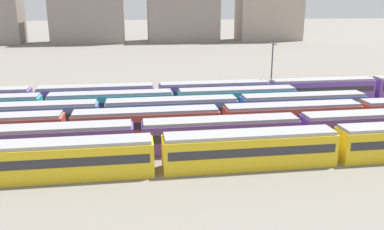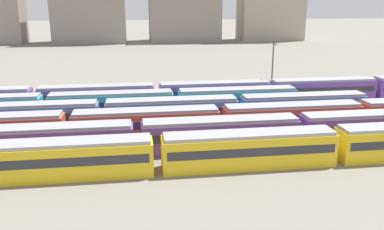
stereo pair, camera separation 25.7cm
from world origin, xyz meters
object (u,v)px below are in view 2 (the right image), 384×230
object	(u,v)px
train_track_4	(112,104)
train_track_0	(336,145)
train_track_5	(214,93)
train_track_3	(102,114)
train_track_1	(137,138)
train_track_2	(147,124)
catenary_pole_1	(272,66)

from	to	relation	value
train_track_4	train_track_0	bearing A→B (deg)	-40.54
train_track_4	train_track_5	world-z (taller)	same
train_track_0	train_track_3	world-z (taller)	same
train_track_1	train_track_4	xyz separation A→B (m)	(-3.52, 15.60, -0.00)
train_track_0	train_track_3	distance (m)	29.79
train_track_0	train_track_3	bearing A→B (deg)	148.42
train_track_3	train_track_0	bearing A→B (deg)	-31.58
train_track_4	train_track_5	xyz separation A→B (m)	(16.36, 5.20, 0.00)
train_track_0	train_track_4	xyz separation A→B (m)	(-24.32, 20.80, -0.00)
train_track_3	train_track_5	distance (m)	20.28
train_track_2	train_track_4	bearing A→B (deg)	114.39
train_track_3	train_track_5	bearing A→B (deg)	30.85
train_track_3	catenary_pole_1	world-z (taller)	catenary_pole_1
train_track_4	catenary_pole_1	distance (m)	28.57
train_track_2	train_track_5	size ratio (longest dim) A/B	1.00
train_track_3	catenary_pole_1	bearing A→B (deg)	25.31
catenary_pole_1	train_track_3	bearing A→B (deg)	-154.69
train_track_2	train_track_4	xyz separation A→B (m)	(-4.72, 10.40, -0.00)
train_track_1	train_track_2	size ratio (longest dim) A/B	0.80
train_track_0	catenary_pole_1	xyz separation A→B (m)	(2.82, 28.93, 3.69)
train_track_2	train_track_4	world-z (taller)	same
train_track_0	train_track_2	xyz separation A→B (m)	(-19.61, 10.40, 0.00)
train_track_2	train_track_4	size ratio (longest dim) A/B	1.68
train_track_2	train_track_5	bearing A→B (deg)	53.26
train_track_2	train_track_3	xyz separation A→B (m)	(-5.77, 5.20, 0.00)
train_track_0	catenary_pole_1	distance (m)	29.30
train_track_5	catenary_pole_1	world-z (taller)	catenary_pole_1
train_track_2	catenary_pole_1	world-z (taller)	catenary_pole_1
train_track_5	train_track_2	bearing A→B (deg)	-126.74
train_track_2	train_track_0	bearing A→B (deg)	-27.94
train_track_0	train_track_1	distance (m)	21.44
catenary_pole_1	train_track_0	bearing A→B (deg)	-95.56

